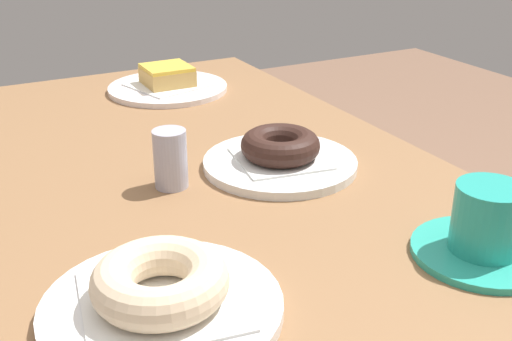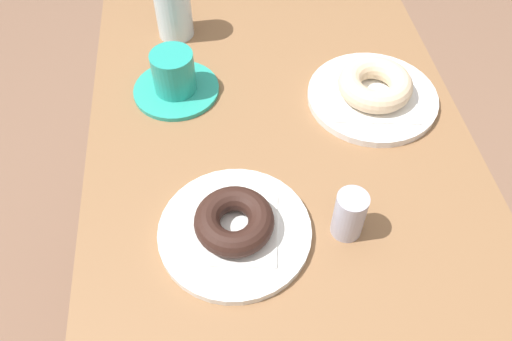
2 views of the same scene
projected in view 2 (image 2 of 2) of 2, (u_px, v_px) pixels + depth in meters
table at (292, 258)px, 0.83m from camera, size 1.24×0.63×0.76m
plate_sugar_ring at (372, 97)px, 0.89m from camera, size 0.23×0.23×0.01m
napkin_sugar_ring at (373, 94)px, 0.88m from camera, size 0.16×0.16×0.00m
donut_sugar_ring at (375, 84)px, 0.87m from camera, size 0.13×0.13×0.04m
plate_chocolate_ring at (235, 231)px, 0.72m from camera, size 0.22×0.22×0.01m
napkin_chocolate_ring at (235, 229)px, 0.71m from camera, size 0.14×0.14×0.00m
donut_chocolate_ring at (234, 221)px, 0.70m from camera, size 0.11×0.11×0.04m
water_glass at (172, 4)px, 0.96m from camera, size 0.07×0.07×0.13m
coffee_cup at (174, 77)px, 0.88m from camera, size 0.15×0.15×0.08m
sugar_jar at (349, 215)px, 0.70m from camera, size 0.04×0.04×0.08m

